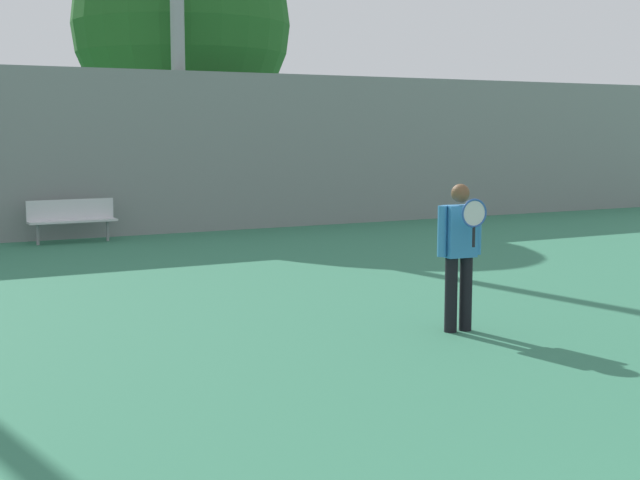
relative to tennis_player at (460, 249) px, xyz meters
The scene contains 4 objects.
tennis_player is the anchor object (origin of this frame).
bench_courtside_far 10.20m from the tennis_player, 101.43° to the left, with size 1.71×0.40×0.85m.
back_fence 10.84m from the tennis_player, 101.75° to the left, with size 35.61×0.06×3.49m.
tree_green_broad 14.82m from the tennis_player, 82.70° to the left, with size 5.49×5.49×7.60m.
Camera 1 is at (-3.71, -0.96, 2.23)m, focal length 50.00 mm.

